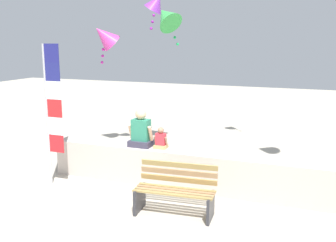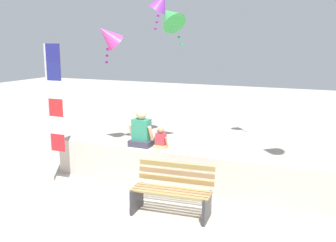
{
  "view_description": "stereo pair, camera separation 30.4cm",
  "coord_description": "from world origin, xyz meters",
  "px_view_note": "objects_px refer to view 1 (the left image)",
  "views": [
    {
      "loc": [
        2.55,
        -6.37,
        3.05
      ],
      "look_at": [
        -0.39,
        1.1,
        1.39
      ],
      "focal_mm": 41.94,
      "sensor_mm": 36.0,
      "label": 1
    },
    {
      "loc": [
        2.83,
        -6.25,
        3.05
      ],
      "look_at": [
        -0.39,
        1.1,
        1.39
      ],
      "focal_mm": 41.94,
      "sensor_mm": 36.0,
      "label": 2
    }
  ],
  "objects_px": {
    "park_bench": "(175,192)",
    "person_child": "(161,140)",
    "person_adult": "(141,132)",
    "flag_banner": "(52,106)",
    "kite_purple": "(156,3)",
    "kite_magenta": "(104,36)",
    "kite_green": "(166,17)"
  },
  "relations": [
    {
      "from": "person_child",
      "to": "kite_green",
      "type": "distance_m",
      "value": 3.84
    },
    {
      "from": "flag_banner",
      "to": "kite_magenta",
      "type": "relative_size",
      "value": 2.56
    },
    {
      "from": "person_child",
      "to": "kite_magenta",
      "type": "xyz_separation_m",
      "value": [
        -2.39,
        1.85,
        2.19
      ]
    },
    {
      "from": "park_bench",
      "to": "kite_magenta",
      "type": "xyz_separation_m",
      "value": [
        -3.2,
        3.14,
        2.75
      ]
    },
    {
      "from": "person_adult",
      "to": "person_child",
      "type": "height_order",
      "value": "person_adult"
    },
    {
      "from": "flag_banner",
      "to": "kite_magenta",
      "type": "xyz_separation_m",
      "value": [
        -0.3,
        2.73,
        1.44
      ]
    },
    {
      "from": "park_bench",
      "to": "kite_green",
      "type": "distance_m",
      "value": 5.34
    },
    {
      "from": "flag_banner",
      "to": "kite_magenta",
      "type": "bearing_deg",
      "value": 96.27
    },
    {
      "from": "park_bench",
      "to": "kite_purple",
      "type": "distance_m",
      "value": 6.13
    },
    {
      "from": "kite_magenta",
      "to": "kite_purple",
      "type": "bearing_deg",
      "value": 51.37
    },
    {
      "from": "kite_green",
      "to": "kite_purple",
      "type": "height_order",
      "value": "kite_purple"
    },
    {
      "from": "person_child",
      "to": "flag_banner",
      "type": "height_order",
      "value": "flag_banner"
    },
    {
      "from": "flag_banner",
      "to": "kite_purple",
      "type": "xyz_separation_m",
      "value": [
        0.68,
        3.96,
        2.36
      ]
    },
    {
      "from": "flag_banner",
      "to": "kite_magenta",
      "type": "distance_m",
      "value": 3.1
    },
    {
      "from": "park_bench",
      "to": "person_child",
      "type": "distance_m",
      "value": 1.62
    },
    {
      "from": "park_bench",
      "to": "person_adult",
      "type": "xyz_separation_m",
      "value": [
        -1.27,
        1.28,
        0.71
      ]
    },
    {
      "from": "kite_magenta",
      "to": "person_adult",
      "type": "bearing_deg",
      "value": -43.93
    },
    {
      "from": "kite_purple",
      "to": "park_bench",
      "type": "bearing_deg",
      "value": -63.11
    },
    {
      "from": "person_adult",
      "to": "kite_purple",
      "type": "bearing_deg",
      "value": 107.01
    },
    {
      "from": "kite_purple",
      "to": "kite_green",
      "type": "bearing_deg",
      "value": -44.92
    },
    {
      "from": "kite_green",
      "to": "kite_purple",
      "type": "xyz_separation_m",
      "value": [
        -0.5,
        0.5,
        0.42
      ]
    },
    {
      "from": "park_bench",
      "to": "person_adult",
      "type": "distance_m",
      "value": 1.94
    },
    {
      "from": "kite_magenta",
      "to": "kite_green",
      "type": "xyz_separation_m",
      "value": [
        1.48,
        0.73,
        0.5
      ]
    },
    {
      "from": "person_adult",
      "to": "person_child",
      "type": "relative_size",
      "value": 1.81
    },
    {
      "from": "park_bench",
      "to": "kite_magenta",
      "type": "distance_m",
      "value": 5.26
    },
    {
      "from": "park_bench",
      "to": "person_child",
      "type": "xyz_separation_m",
      "value": [
        -0.81,
        1.29,
        0.57
      ]
    },
    {
      "from": "flag_banner",
      "to": "kite_green",
      "type": "xyz_separation_m",
      "value": [
        1.18,
        3.46,
        1.94
      ]
    },
    {
      "from": "park_bench",
      "to": "person_child",
      "type": "height_order",
      "value": "person_child"
    },
    {
      "from": "park_bench",
      "to": "kite_purple",
      "type": "xyz_separation_m",
      "value": [
        -2.22,
        4.37,
        3.68
      ]
    },
    {
      "from": "kite_green",
      "to": "person_child",
      "type": "bearing_deg",
      "value": -70.68
    },
    {
      "from": "kite_magenta",
      "to": "park_bench",
      "type": "bearing_deg",
      "value": -44.48
    },
    {
      "from": "kite_magenta",
      "to": "kite_green",
      "type": "distance_m",
      "value": 1.73
    }
  ]
}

